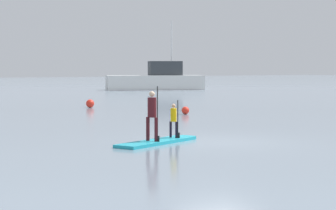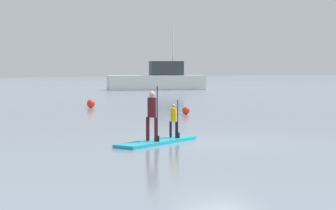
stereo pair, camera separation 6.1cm
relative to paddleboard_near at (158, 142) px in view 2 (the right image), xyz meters
name	(u,v)px [view 2 (the right image)]	position (x,y,z in m)	size (l,w,h in m)	color
ground_plane	(219,142)	(1.88, -0.65, -0.05)	(240.00, 240.00, 0.00)	gray
paddleboard_near	(158,142)	(0.00, 0.00, 0.00)	(3.52, 2.05, 0.10)	#1E9EB2
paddler_adult	(152,112)	(-0.30, -0.14, 0.94)	(0.36, 0.47, 1.72)	#4C1419
paddler_child_solo	(174,119)	(0.79, 0.33, 0.67)	(0.26, 0.37, 1.23)	black
fishing_boat_white_large	(158,80)	(23.73, 40.02, 0.97)	(10.27, 5.50, 7.15)	silver
mooring_buoy_mid	(186,110)	(7.47, 9.85, 0.15)	(0.39, 0.39, 0.39)	red
mooring_buoy_far	(91,104)	(5.57, 17.15, 0.19)	(0.49, 0.49, 0.49)	red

